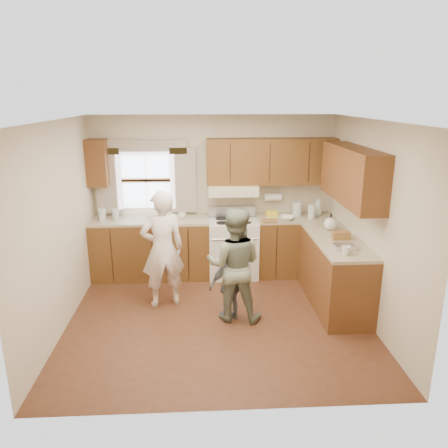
{
  "coord_description": "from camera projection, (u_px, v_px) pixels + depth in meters",
  "views": [
    {
      "loc": [
        -0.21,
        -5.09,
        2.76
      ],
      "look_at": [
        0.1,
        0.4,
        1.15
      ],
      "focal_mm": 35.0,
      "sensor_mm": 36.0,
      "label": 1
    }
  ],
  "objects": [
    {
      "name": "woman_right",
      "position": [
        234.0,
        265.0,
        5.46
      ],
      "size": [
        0.8,
        0.68,
        1.46
      ],
      "primitive_type": "imported",
      "rotation": [
        0.0,
        0.0,
        2.96
      ],
      "color": "#2A402A",
      "rests_on": "ground"
    },
    {
      "name": "child",
      "position": [
        230.0,
        285.0,
        5.52
      ],
      "size": [
        0.6,
        0.38,
        0.95
      ],
      "primitive_type": "imported",
      "rotation": [
        0.0,
        0.0,
        3.44
      ],
      "color": "slate",
      "rests_on": "ground"
    },
    {
      "name": "room",
      "position": [
        218.0,
        225.0,
        5.31
      ],
      "size": [
        3.8,
        3.8,
        3.8
      ],
      "color": "#4B2717",
      "rests_on": "ground"
    },
    {
      "name": "woman_left",
      "position": [
        163.0,
        249.0,
        5.81
      ],
      "size": [
        0.67,
        0.53,
        1.6
      ],
      "primitive_type": "imported",
      "rotation": [
        0.0,
        0.0,
        3.43
      ],
      "color": "white",
      "rests_on": "ground"
    },
    {
      "name": "stove",
      "position": [
        233.0,
        247.0,
        6.92
      ],
      "size": [
        0.76,
        0.67,
        1.07
      ],
      "color": "silver",
      "rests_on": "ground"
    },
    {
      "name": "kitchen_fixtures",
      "position": [
        256.0,
        231.0,
        6.49
      ],
      "size": [
        3.8,
        2.25,
        2.15
      ],
      "color": "#4C2C10",
      "rests_on": "ground"
    }
  ]
}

